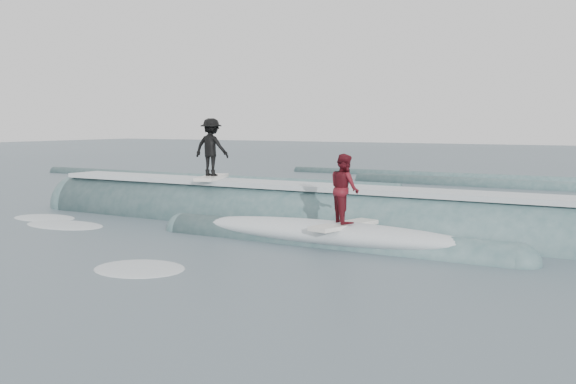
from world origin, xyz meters
The scene contains 6 objects.
ground centered at (0.00, 0.00, 0.00)m, with size 160.00×160.00×0.00m, color #3E515B.
breaking_wave centered at (0.22, 3.21, 0.04)m, with size 20.31×3.95×2.34m.
surfer_black centered at (-3.31, 3.49, 2.16)m, with size 1.20×2.07×1.89m.
surfer_red centered at (2.25, 1.29, 1.32)m, with size 1.06×2.07×1.78m.
whitewater centered at (-2.35, -0.23, 0.00)m, with size 14.49×5.95×0.10m.
far_swells centered at (-1.07, 17.65, 0.00)m, with size 40.28×8.65×0.80m.
Camera 1 is at (8.64, -12.67, 2.98)m, focal length 40.00 mm.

